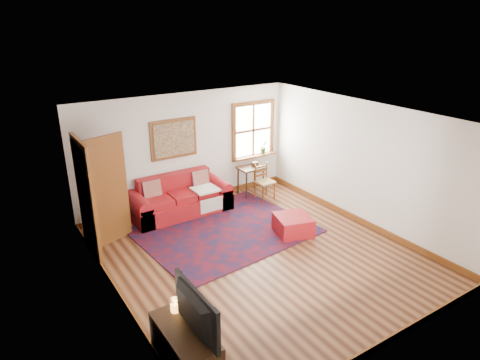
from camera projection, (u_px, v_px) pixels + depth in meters
ground at (258, 255)px, 7.64m from camera, size 5.50×5.50×0.00m
room_envelope at (259, 167)px, 7.05m from camera, size 5.04×5.54×2.52m
window at (255, 136)px, 10.18m from camera, size 1.18×0.20×1.38m
doorway at (99, 193)px, 7.53m from camera, size 0.89×1.08×2.14m
framed_artwork at (174, 139)px, 9.05m from camera, size 1.05×0.07×0.85m
persian_rug at (224, 230)px, 8.48m from camera, size 3.41×2.83×0.02m
red_leather_sofa at (180, 201)px, 9.16m from camera, size 2.13×0.88×0.83m
red_ottoman at (293, 225)px, 8.31m from camera, size 0.80×0.80×0.37m
side_table at (251, 172)px, 9.99m from camera, size 0.58×0.43×0.69m
ladder_back_chair at (264, 180)px, 9.87m from camera, size 0.40×0.38×0.82m
media_cabinet at (186, 349)px, 5.08m from camera, size 0.48×1.06×0.58m
television at (189, 313)px, 4.81m from camera, size 0.13×1.00×0.58m
candle_hurricane at (175, 306)px, 5.25m from camera, size 0.12×0.12×0.18m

